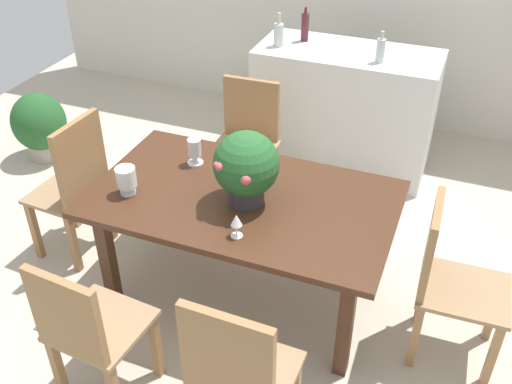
{
  "coord_description": "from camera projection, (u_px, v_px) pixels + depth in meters",
  "views": [
    {
      "loc": [
        1.07,
        -2.67,
        2.67
      ],
      "look_at": [
        0.01,
        0.04,
        0.67
      ],
      "focal_mm": 41.26,
      "sensor_mm": 36.0,
      "label": 1
    }
  ],
  "objects": [
    {
      "name": "chair_head_end",
      "position": [
        75.0,
        182.0,
        3.8
      ],
      "size": [
        0.43,
        0.48,
        1.03
      ],
      "rotation": [
        0.0,
        0.0,
        -1.64
      ],
      "color": "olive",
      "rests_on": "ground"
    },
    {
      "name": "wine_bottle_tall",
      "position": [
        279.0,
        34.0,
        4.57
      ],
      "size": [
        0.08,
        0.08,
        0.26
      ],
      "color": "#B2BFB7",
      "rests_on": "kitchen_counter"
    },
    {
      "name": "chair_far_left",
      "position": [
        247.0,
        137.0,
        4.37
      ],
      "size": [
        0.48,
        0.47,
        0.95
      ],
      "rotation": [
        0.0,
        0.0,
        0.03
      ],
      "color": "olive",
      "rests_on": "ground"
    },
    {
      "name": "crystal_vase_center_near",
      "position": [
        242.0,
        148.0,
        3.57
      ],
      "size": [
        0.1,
        0.1,
        0.2
      ],
      "color": "silver",
      "rests_on": "dining_table"
    },
    {
      "name": "dining_table",
      "position": [
        243.0,
        209.0,
        3.4
      ],
      "size": [
        1.73,
        1.02,
        0.76
      ],
      "color": "#422616",
      "rests_on": "ground"
    },
    {
      "name": "potted_plant_floor",
      "position": [
        39.0,
        125.0,
        4.99
      ],
      "size": [
        0.45,
        0.45,
        0.59
      ],
      "color": "#9E9384",
      "rests_on": "ground"
    },
    {
      "name": "crystal_vase_left",
      "position": [
        195.0,
        150.0,
        3.58
      ],
      "size": [
        0.1,
        0.1,
        0.17
      ],
      "color": "silver",
      "rests_on": "dining_table"
    },
    {
      "name": "crystal_vase_right",
      "position": [
        126.0,
        178.0,
        3.31
      ],
      "size": [
        0.12,
        0.12,
        0.17
      ],
      "color": "silver",
      "rests_on": "dining_table"
    },
    {
      "name": "wine_bottle_green",
      "position": [
        381.0,
        50.0,
        4.3
      ],
      "size": [
        0.06,
        0.06,
        0.23
      ],
      "color": "#B2BFB7",
      "rests_on": "kitchen_counter"
    },
    {
      "name": "wine_bottle_amber",
      "position": [
        305.0,
        27.0,
        4.66
      ],
      "size": [
        0.06,
        0.06,
        0.27
      ],
      "color": "#511E28",
      "rests_on": "kitchen_counter"
    },
    {
      "name": "kitchen_counter",
      "position": [
        344.0,
        109.0,
        4.82
      ],
      "size": [
        1.43,
        0.63,
        1.0
      ],
      "primitive_type": "cube",
      "color": "silver",
      "rests_on": "ground"
    },
    {
      "name": "ground_plane",
      "position": [
        253.0,
        278.0,
        3.88
      ],
      "size": [
        7.04,
        7.04,
        0.0
      ],
      "primitive_type": "plane",
      "color": "#BCB29E"
    },
    {
      "name": "chair_near_right",
      "position": [
        237.0,
        375.0,
        2.56
      ],
      "size": [
        0.46,
        0.43,
        1.02
      ],
      "rotation": [
        0.0,
        0.0,
        3.12
      ],
      "color": "olive",
      "rests_on": "ground"
    },
    {
      "name": "flower_centerpiece",
      "position": [
        246.0,
        166.0,
        3.18
      ],
      "size": [
        0.37,
        0.37,
        0.43
      ],
      "color": "#333338",
      "rests_on": "dining_table"
    },
    {
      "name": "chair_near_left",
      "position": [
        87.0,
        329.0,
        2.83
      ],
      "size": [
        0.47,
        0.46,
        0.94
      ],
      "rotation": [
        0.0,
        0.0,
        3.06
      ],
      "color": "olive",
      "rests_on": "ground"
    },
    {
      "name": "wine_glass",
      "position": [
        236.0,
        221.0,
        3.0
      ],
      "size": [
        0.06,
        0.06,
        0.14
      ],
      "color": "silver",
      "rests_on": "dining_table"
    },
    {
      "name": "chair_foot_end",
      "position": [
        447.0,
        277.0,
        3.12
      ],
      "size": [
        0.49,
        0.44,
        0.97
      ],
      "rotation": [
        0.0,
        0.0,
        1.6
      ],
      "color": "olive",
      "rests_on": "ground"
    }
  ]
}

